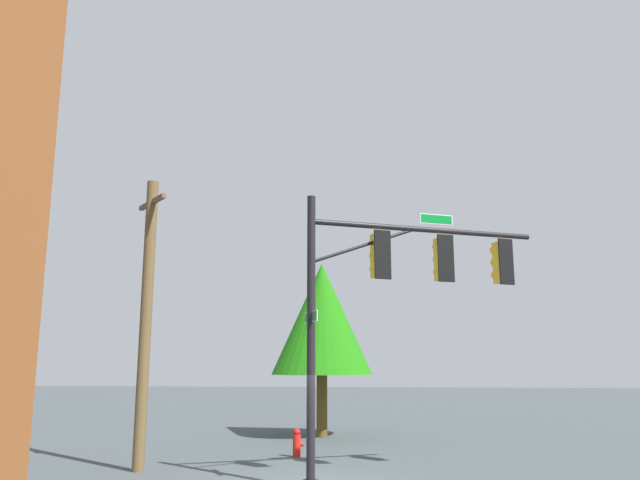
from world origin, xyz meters
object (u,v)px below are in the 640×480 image
at_px(utility_pole, 146,316).
at_px(fire_hydrant, 297,443).
at_px(signal_pole_assembly, 403,279).
at_px(tree_near, 322,319).

distance_m(utility_pole, fire_hydrant, 5.99).
height_order(signal_pole_assembly, utility_pole, utility_pole).
height_order(signal_pole_assembly, fire_hydrant, signal_pole_assembly).
xyz_separation_m(utility_pole, fire_hydrant, (3.77, 2.95, -3.61)).
bearing_deg(tree_near, fire_hydrant, -92.69).
distance_m(signal_pole_assembly, tree_near, 9.50).
relative_size(utility_pole, tree_near, 1.17).
bearing_deg(fire_hydrant, signal_pole_assembly, -49.98).
bearing_deg(fire_hydrant, utility_pole, -141.96).
xyz_separation_m(utility_pole, tree_near, (4.02, 8.18, 0.47)).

